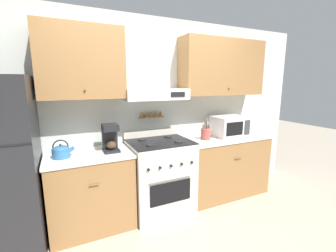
# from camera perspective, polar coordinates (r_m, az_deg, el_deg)

# --- Properties ---
(ground_plane) EXTENTS (16.00, 16.00, 0.00)m
(ground_plane) POSITION_cam_1_polar(r_m,az_deg,el_deg) (3.05, 0.35, -22.94)
(ground_plane) COLOR #B2A38E
(wall_back) EXTENTS (5.20, 0.46, 2.55)m
(wall_back) POSITION_cam_1_polar(r_m,az_deg,el_deg) (3.10, -2.62, 7.33)
(wall_back) COLOR silver
(wall_back) RESTS_ON ground_plane
(counter_left) EXTENTS (0.94, 0.62, 0.91)m
(counter_left) POSITION_cam_1_polar(r_m,az_deg,el_deg) (2.89, -18.86, -15.22)
(counter_left) COLOR olive
(counter_left) RESTS_ON ground_plane
(counter_right) EXTENTS (1.35, 0.62, 0.91)m
(counter_right) POSITION_cam_1_polar(r_m,az_deg,el_deg) (3.60, 13.84, -9.61)
(counter_right) COLOR olive
(counter_right) RESTS_ON ground_plane
(stove_range) EXTENTS (0.78, 0.67, 1.05)m
(stove_range) POSITION_cam_1_polar(r_m,az_deg,el_deg) (3.04, -2.01, -12.59)
(stove_range) COLOR beige
(stove_range) RESTS_ON ground_plane
(tea_kettle) EXTENTS (0.23, 0.18, 0.20)m
(tea_kettle) POSITION_cam_1_polar(r_m,az_deg,el_deg) (2.67, -25.49, -5.80)
(tea_kettle) COLOR teal
(tea_kettle) RESTS_ON counter_left
(coffee_maker) EXTENTS (0.17, 0.22, 0.32)m
(coffee_maker) POSITION_cam_1_polar(r_m,az_deg,el_deg) (2.72, -14.47, -2.81)
(coffee_maker) COLOR black
(coffee_maker) RESTS_ON counter_left
(microwave) EXTENTS (0.49, 0.37, 0.30)m
(microwave) POSITION_cam_1_polar(r_m,az_deg,el_deg) (3.49, 15.36, -0.07)
(microwave) COLOR white
(microwave) RESTS_ON counter_right
(utensil_crock) EXTENTS (0.14, 0.14, 0.31)m
(utensil_crock) POSITION_cam_1_polar(r_m,az_deg,el_deg) (3.23, 9.53, -1.97)
(utensil_crock) COLOR #B24C42
(utensil_crock) RESTS_ON counter_right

